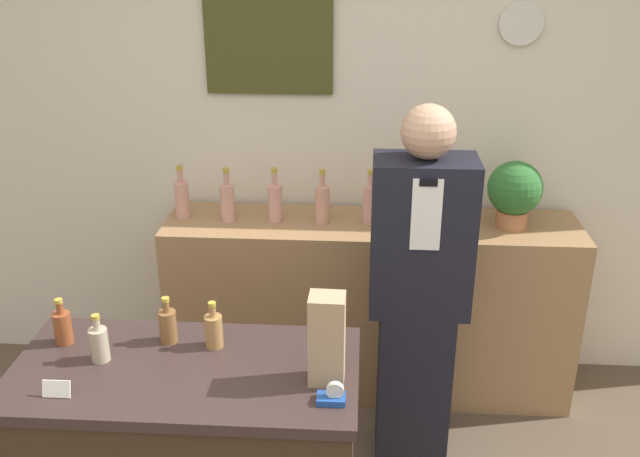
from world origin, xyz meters
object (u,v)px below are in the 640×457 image
shopkeeper (418,296)px  tape_dispenser (332,396)px  potted_plant (515,191)px  paper_bag (327,339)px

shopkeeper → tape_dispenser: bearing=-110.2°
potted_plant → paper_bag: potted_plant is taller
shopkeeper → potted_plant: size_ratio=5.04×
shopkeeper → potted_plant: bearing=47.7°
shopkeeper → tape_dispenser: shopkeeper is taller
shopkeeper → paper_bag: (-0.35, -0.79, 0.26)m
potted_plant → tape_dispenser: potted_plant is taller
potted_plant → tape_dispenser: bearing=-119.5°
tape_dispenser → shopkeeper: bearing=69.8°
shopkeeper → paper_bag: shopkeeper is taller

